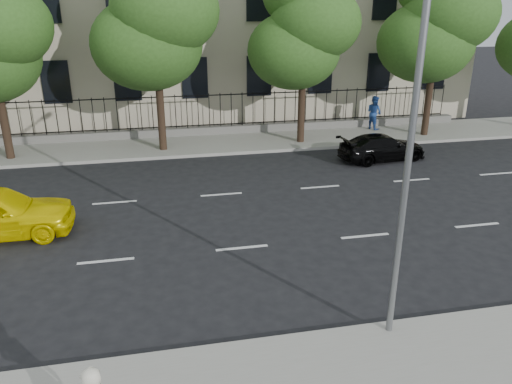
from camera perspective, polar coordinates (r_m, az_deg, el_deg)
ground at (r=13.16m, az=0.33°, el=-11.39°), size 120.00×120.00×0.00m
far_sidewalk at (r=25.90m, az=-6.14°, el=5.48°), size 60.00×4.00×0.15m
lane_markings at (r=17.27m, az=-2.95°, el=-2.97°), size 49.60×4.62×0.01m
iron_fence at (r=27.39m, az=-6.56°, el=7.58°), size 30.00×0.50×2.20m
street_light at (r=10.44m, az=16.26°, el=9.64°), size 0.25×3.32×8.05m
tree_c at (r=24.19m, az=-11.50°, el=19.31°), size 5.89×5.50×9.80m
tree_d at (r=25.30m, az=5.51°, el=18.39°), size 5.34×4.94×8.84m
tree_e at (r=28.13m, az=20.06°, el=18.30°), size 5.71×5.31×9.46m
black_sedan at (r=24.01m, az=14.23°, el=4.98°), size 4.37×2.24×1.21m
pedestrian_far at (r=29.07m, az=13.35°, el=8.83°), size 0.99×1.10×1.86m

